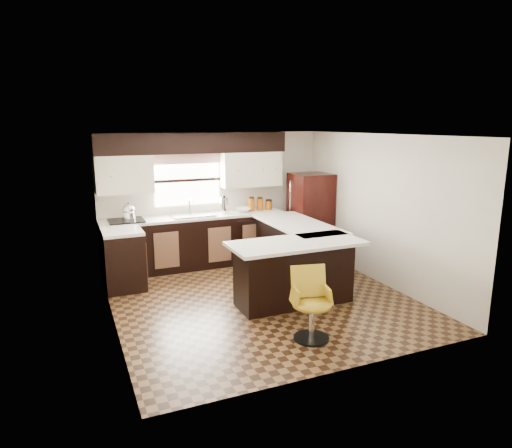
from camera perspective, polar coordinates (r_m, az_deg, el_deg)
name	(u,v)px	position (r m, az deg, el deg)	size (l,w,h in m)	color
floor	(260,298)	(6.90, 0.55, -9.28)	(4.40, 4.40, 0.00)	#49301A
ceiling	(261,135)	(6.41, 0.60, 11.06)	(4.40, 4.40, 0.00)	silver
wall_back	(214,197)	(8.58, -5.31, 3.32)	(4.40, 4.40, 0.00)	beige
wall_front	(348,262)	(4.68, 11.41, -4.66)	(4.40, 4.40, 0.00)	beige
wall_left	(108,233)	(6.05, -17.99, -1.13)	(4.40, 4.40, 0.00)	beige
wall_right	(380,209)	(7.62, 15.21, 1.77)	(4.40, 4.40, 0.00)	beige
base_cab_back	(196,242)	(8.33, -7.52, -2.29)	(3.30, 0.60, 0.90)	black
base_cab_left	(124,261)	(7.47, -16.21, -4.42)	(0.60, 0.70, 0.90)	black
counter_back	(195,217)	(8.22, -7.61, 0.90)	(3.30, 0.60, 0.04)	silver
counter_left	(122,231)	(7.35, -16.43, -0.90)	(0.60, 0.70, 0.04)	silver
soffit	(194,143)	(8.20, -7.77, 10.01)	(3.40, 0.35, 0.36)	black
upper_cab_left	(124,174)	(8.00, -16.16, 5.98)	(0.94, 0.35, 0.64)	beige
upper_cab_right	(251,169)	(8.58, -0.66, 6.88)	(1.14, 0.35, 0.64)	beige
window_pane	(187,180)	(8.38, -8.58, 5.43)	(1.20, 0.02, 0.90)	white
valance	(187,159)	(8.30, -8.60, 8.07)	(1.30, 0.06, 0.18)	#D19B93
sink	(193,215)	(8.18, -7.92, 1.10)	(0.75, 0.45, 0.03)	#B2B2B7
dishwasher	(253,242)	(8.39, -0.39, -2.22)	(0.58, 0.03, 0.78)	black
cooktop	(126,221)	(7.97, -15.92, 0.41)	(0.58, 0.50, 0.03)	black
peninsula_long	(295,252)	(7.66, 4.88, -3.54)	(0.60, 1.95, 0.90)	black
peninsula_return	(294,273)	(6.60, 4.78, -6.19)	(1.65, 0.60, 0.90)	black
counter_pen_long	(298,224)	(7.57, 5.28, -0.05)	(0.84, 1.95, 0.04)	silver
counter_pen_return	(296,243)	(6.38, 5.07, -2.42)	(1.89, 0.84, 0.04)	silver
refrigerator	(310,216)	(8.78, 6.80, 0.97)	(0.70, 0.67, 1.64)	black
bar_chair	(312,305)	(5.56, 7.04, -10.03)	(0.47, 0.47, 0.88)	#B6911C
kettle	(129,211)	(7.95, -15.63, 1.56)	(0.22, 0.22, 0.29)	silver
percolator	(224,205)	(8.35, -4.03, 2.34)	(0.14, 0.14, 0.30)	silver
mixing_bowl	(243,210)	(8.49, -1.69, 1.78)	(0.30, 0.30, 0.07)	white
canister_large	(251,205)	(8.56, -0.58, 2.43)	(0.12, 0.12, 0.24)	#944607
canister_med	(260,204)	(8.63, 0.49, 2.46)	(0.12, 0.12, 0.22)	#944607
canister_small	(269,205)	(8.71, 1.59, 2.36)	(0.13, 0.13, 0.17)	#944607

